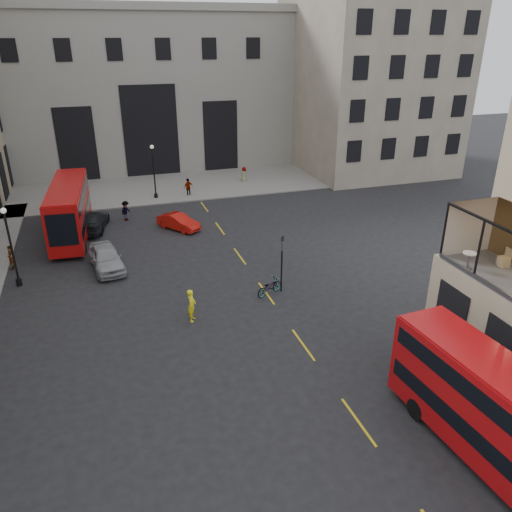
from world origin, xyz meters
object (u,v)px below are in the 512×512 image
object	(u,v)px
car_c	(92,221)
pedestrian_e	(11,258)
traffic_light_near	(282,256)
cafe_table_far	(469,258)
cyclist	(192,305)
pedestrian_d	(244,175)
bus_far	(69,208)
street_lamp_a	(12,252)
street_lamp_b	(154,175)
bus_near	(507,420)
pedestrian_a	(83,197)
pedestrian_b	(126,211)
car_a	(106,258)
pedestrian_c	(188,187)
bicycle	(269,287)
traffic_light_far	(53,202)
car_b	(179,222)
cafe_chair_d	(504,261)

from	to	relation	value
car_c	pedestrian_e	bearing A→B (deg)	59.96
traffic_light_near	cafe_table_far	distance (m)	11.03
cyclist	pedestrian_d	size ratio (longest dim) A/B	1.17
bus_far	street_lamp_a	bearing A→B (deg)	-112.17
traffic_light_near	street_lamp_b	distance (m)	22.56
bus_near	pedestrian_d	world-z (taller)	bus_near
pedestrian_a	pedestrian_b	bearing A→B (deg)	-69.72
car_a	pedestrian_a	world-z (taller)	pedestrian_a
bus_near	cyclist	distance (m)	16.63
car_a	pedestrian_c	size ratio (longest dim) A/B	2.64
pedestrian_c	bus_near	bearing A→B (deg)	72.71
bicycle	pedestrian_e	distance (m)	18.20
car_a	bus_near	bearing A→B (deg)	-67.84
traffic_light_far	car_b	bearing A→B (deg)	-17.46
car_a	cafe_chair_d	bearing A→B (deg)	-48.36
street_lamp_b	cafe_table_far	distance (m)	32.75
car_a	pedestrian_e	bearing A→B (deg)	154.57
street_lamp_b	car_b	bearing A→B (deg)	-85.60
traffic_light_near	street_lamp_a	distance (m)	17.09
pedestrian_e	cafe_chair_d	distance (m)	30.84
street_lamp_a	car_c	xyz separation A→B (m)	(4.86, 9.02, -1.64)
bus_far	pedestrian_c	size ratio (longest dim) A/B	5.93
traffic_light_near	bus_near	distance (m)	16.01
traffic_light_far	pedestrian_e	xyz separation A→B (m)	(-2.68, -7.16, -1.56)
car_b	cyclist	bearing A→B (deg)	-133.60
traffic_light_far	bicycle	bearing A→B (deg)	-50.86
traffic_light_near	cyclist	distance (m)	6.50
bicycle	bus_far	bearing A→B (deg)	15.01
pedestrian_a	car_b	bearing A→B (deg)	-62.75
car_b	pedestrian_e	world-z (taller)	pedestrian_e
traffic_light_near	car_b	bearing A→B (deg)	108.38
car_c	pedestrian_c	bearing A→B (deg)	-132.19
car_a	pedestrian_b	xyz separation A→B (m)	(2.10, 9.63, 0.05)
street_lamp_a	pedestrian_c	size ratio (longest dim) A/B	2.91
street_lamp_b	bicycle	size ratio (longest dim) A/B	2.70
bus_near	pedestrian_b	bearing A→B (deg)	108.89
bus_near	bus_far	xyz separation A→B (m)	(-15.47, 29.81, 0.08)
pedestrian_d	cafe_table_far	world-z (taller)	cafe_table_far
cyclist	cafe_chair_d	xyz separation A→B (m)	(14.28, -7.20, 3.90)
traffic_light_near	bus_far	world-z (taller)	bus_far
bus_far	cafe_table_far	xyz separation A→B (m)	(19.10, -22.63, 2.74)
car_a	street_lamp_a	bearing A→B (deg)	-179.23
pedestrian_b	cafe_chair_d	size ratio (longest dim) A/B	1.89
cafe_chair_d	street_lamp_a	bearing A→B (deg)	148.30
pedestrian_a	street_lamp_b	bearing A→B (deg)	-12.62
bicycle	pedestrian_e	bearing A→B (deg)	35.52
pedestrian_c	pedestrian_e	distance (m)	19.80
street_lamp_b	bicycle	world-z (taller)	street_lamp_b
traffic_light_far	car_c	xyz separation A→B (m)	(2.86, -0.98, -1.67)
street_lamp_b	pedestrian_c	bearing A→B (deg)	-2.81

